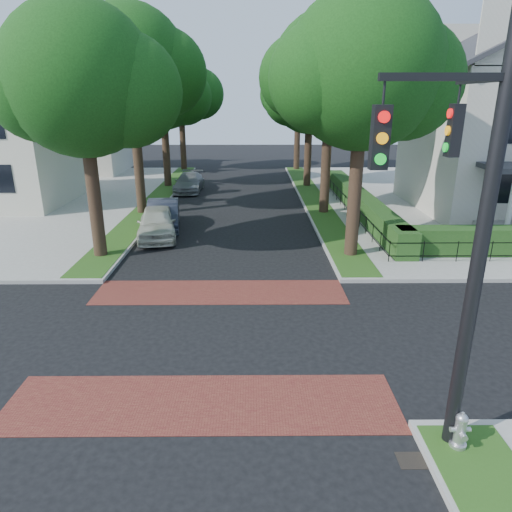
% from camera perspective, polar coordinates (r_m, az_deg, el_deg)
% --- Properties ---
extents(ground, '(120.00, 120.00, 0.00)m').
position_cam_1_polar(ground, '(13.78, -5.36, -9.83)').
color(ground, black).
rests_on(ground, ground).
extents(crosswalk_far, '(9.00, 2.20, 0.01)m').
position_cam_1_polar(crosswalk_far, '(16.65, -4.47, -4.50)').
color(crosswalk_far, maroon).
rests_on(crosswalk_far, ground).
extents(crosswalk_near, '(9.00, 2.20, 0.01)m').
position_cam_1_polar(crosswalk_near, '(11.10, -6.75, -17.78)').
color(crosswalk_near, maroon).
rests_on(crosswalk_near, ground).
extents(storm_drain, '(0.65, 0.45, 0.01)m').
position_cam_1_polar(storm_drain, '(10.15, 19.20, -22.99)').
color(storm_drain, black).
rests_on(storm_drain, ground).
extents(grass_strip_ne, '(1.60, 29.80, 0.02)m').
position_cam_1_polar(grass_strip_ne, '(32.07, 7.17, 7.23)').
color(grass_strip_ne, '#234814').
rests_on(grass_strip_ne, sidewalk_ne).
extents(grass_strip_nw, '(1.60, 29.80, 0.02)m').
position_cam_1_polar(grass_strip_nw, '(32.46, -12.23, 7.09)').
color(grass_strip_nw, '#234814').
rests_on(grass_strip_nw, sidewalk_nw).
extents(tree_right_near, '(7.75, 6.67, 10.66)m').
position_cam_1_polar(tree_right_near, '(19.79, 13.42, 21.42)').
color(tree_right_near, black).
rests_on(tree_right_near, sidewalk_ne).
extents(tree_right_mid, '(8.25, 7.09, 11.22)m').
position_cam_1_polar(tree_right_mid, '(27.67, 9.43, 21.59)').
color(tree_right_mid, black).
rests_on(tree_right_mid, sidewalk_ne).
extents(tree_right_far, '(7.25, 6.23, 9.74)m').
position_cam_1_polar(tree_right_far, '(36.52, 6.88, 19.32)').
color(tree_right_far, black).
rests_on(tree_right_far, sidewalk_ne).
extents(tree_right_back, '(7.50, 6.45, 10.20)m').
position_cam_1_polar(tree_right_back, '(45.48, 5.44, 19.73)').
color(tree_right_back, black).
rests_on(tree_right_back, sidewalk_ne).
extents(tree_left_near, '(7.50, 6.45, 10.20)m').
position_cam_1_polar(tree_left_near, '(20.36, -20.54, 19.69)').
color(tree_left_near, black).
rests_on(tree_left_near, sidewalk_nw).
extents(tree_left_mid, '(8.00, 6.88, 11.48)m').
position_cam_1_polar(tree_left_mid, '(28.10, -15.09, 21.91)').
color(tree_left_mid, black).
rests_on(tree_left_mid, sidewalk_nw).
extents(tree_left_far, '(7.00, 6.02, 9.86)m').
position_cam_1_polar(tree_left_far, '(36.84, -11.41, 19.42)').
color(tree_left_far, black).
rests_on(tree_left_far, sidewalk_nw).
extents(tree_left_back, '(7.75, 6.66, 10.44)m').
position_cam_1_polar(tree_left_back, '(45.74, -9.27, 19.76)').
color(tree_left_back, black).
rests_on(tree_left_back, sidewalk_nw).
extents(hedge_main_road, '(1.00, 18.00, 1.20)m').
position_cam_1_polar(hedge_main_road, '(28.42, 12.91, 6.59)').
color(hedge_main_road, '#173E15').
rests_on(hedge_main_road, sidewalk_ne).
extents(fence_main_road, '(0.06, 18.00, 0.90)m').
position_cam_1_polar(fence_main_road, '(28.28, 11.30, 6.33)').
color(fence_main_road, black).
rests_on(fence_main_road, sidewalk_ne).
extents(house_left_far, '(10.00, 9.00, 10.14)m').
position_cam_1_polar(house_left_far, '(47.10, -22.06, 15.76)').
color(house_left_far, beige).
rests_on(house_left_far, sidewalk_nw).
extents(traffic_signal, '(2.17, 2.00, 8.00)m').
position_cam_1_polar(traffic_signal, '(8.69, 24.96, 4.45)').
color(traffic_signal, black).
rests_on(traffic_signal, sidewalk_se).
extents(parked_car_front, '(2.52, 4.81, 1.56)m').
position_cam_1_polar(parked_car_front, '(23.39, -12.25, 4.09)').
color(parked_car_front, beige).
rests_on(parked_car_front, ground).
extents(parked_car_middle, '(2.27, 4.82, 1.53)m').
position_cam_1_polar(parked_car_middle, '(25.00, -11.50, 5.06)').
color(parked_car_middle, '#212632').
rests_on(parked_car_middle, ground).
extents(parked_car_rear, '(1.99, 4.74, 1.37)m').
position_cam_1_polar(parked_car_rear, '(35.18, -8.36, 9.08)').
color(parked_car_rear, gray).
rests_on(parked_car_rear, ground).
extents(fire_hydrant, '(0.40, 0.39, 0.80)m').
position_cam_1_polar(fire_hydrant, '(10.28, 24.16, -19.31)').
color(fire_hydrant, '#AFB0B1').
rests_on(fire_hydrant, sidewalk_se).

